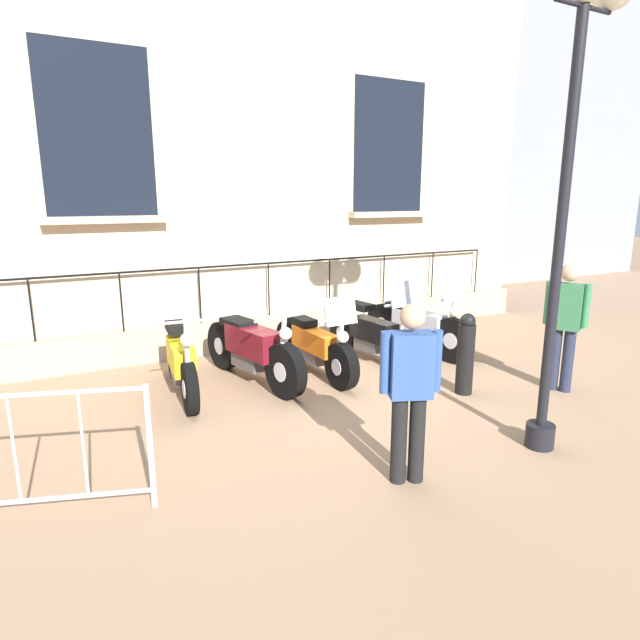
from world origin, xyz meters
TOP-DOWN VIEW (x-y plane):
  - ground_plane at (0.00, 0.00)m, footprint 60.00×60.00m
  - building_facade at (-2.22, -0.00)m, footprint 0.82×11.06m
  - motorcycle_yellow at (-0.23, -1.89)m, footprint 2.00×0.60m
  - motorcycle_maroon at (-0.23, -0.93)m, footprint 2.22×0.78m
  - motorcycle_orange at (-0.13, -0.04)m, footprint 2.09×0.56m
  - motorcycle_black at (-0.19, 1.00)m, footprint 2.01×0.58m
  - motorcycle_silver at (-0.25, 1.88)m, footprint 2.07×0.69m
  - lamppost at (2.96, 0.89)m, footprint 0.40×1.10m
  - bollard at (1.46, 1.28)m, footprint 0.22×0.22m
  - pedestrian_standing at (1.97, 2.44)m, footprint 0.48×0.36m
  - pedestrian_walking at (2.84, -0.70)m, footprint 0.34×0.50m
  - distant_building at (-6.40, 10.56)m, footprint 3.85×7.71m

SIDE VIEW (x-z plane):
  - ground_plane at x=0.00m, z-range 0.00..0.00m
  - motorcycle_orange at x=-0.13m, z-range -0.21..1.00m
  - motorcycle_yellow at x=-0.23m, z-range -0.13..0.96m
  - motorcycle_black at x=-0.19m, z-range -0.23..1.10m
  - motorcycle_silver at x=-0.25m, z-range -0.21..1.10m
  - motorcycle_maroon at x=-0.23m, z-range -0.07..0.96m
  - bollard at x=1.46m, z-range 0.00..1.05m
  - pedestrian_walking at x=2.84m, z-range 0.10..1.70m
  - pedestrian_standing at x=1.97m, z-range 0.11..1.76m
  - lamppost at x=2.96m, z-range 1.35..5.78m
  - building_facade at x=-2.22m, z-range -0.09..8.37m
  - distant_building at x=-6.40m, z-range 0.00..11.47m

